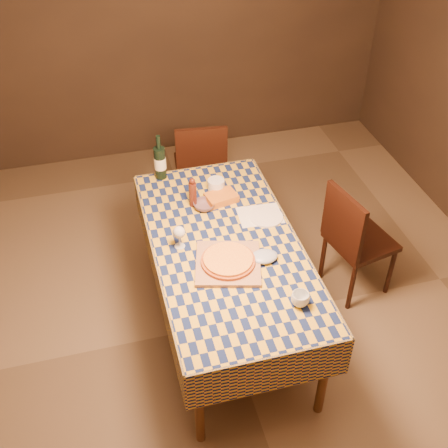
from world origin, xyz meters
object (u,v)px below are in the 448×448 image
object	(u,v)px
cutting_board	(228,263)
pizza	(228,260)
dining_table	(226,253)
bowl	(204,205)
white_plate	(266,217)
chair_right	(353,237)
wine_bottle	(160,162)
chair_far	(201,164)

from	to	relation	value
cutting_board	pizza	xyz separation A→B (m)	(-0.00, 0.00, 0.03)
dining_table	bowl	bearing A→B (deg)	96.62
pizza	white_plate	world-z (taller)	pizza
cutting_board	white_plate	distance (m)	0.53
dining_table	pizza	bearing A→B (deg)	-101.26
white_plate	chair_right	world-z (taller)	chair_right
dining_table	wine_bottle	bearing A→B (deg)	107.54
white_plate	bowl	bearing A→B (deg)	151.34
pizza	wine_bottle	xyz separation A→B (m)	(-0.23, 1.04, 0.09)
dining_table	wine_bottle	xyz separation A→B (m)	(-0.27, 0.86, 0.21)
cutting_board	wine_bottle	distance (m)	1.08
dining_table	pizza	xyz separation A→B (m)	(-0.04, -0.19, 0.12)
pizza	wine_bottle	world-z (taller)	wine_bottle
white_plate	chair_right	bearing A→B (deg)	-7.56
cutting_board	chair_right	xyz separation A→B (m)	(1.02, 0.30, -0.26)
bowl	chair_right	world-z (taller)	chair_right
cutting_board	pizza	world-z (taller)	pizza
pizza	chair_right	size ratio (longest dim) A/B	0.39
dining_table	white_plate	world-z (taller)	white_plate
cutting_board	pizza	distance (m)	0.03
wine_bottle	bowl	bearing A→B (deg)	-63.66
dining_table	bowl	size ratio (longest dim) A/B	12.08
bowl	white_plate	distance (m)	0.44
cutting_board	chair_far	world-z (taller)	chair_far
chair_right	bowl	bearing A→B (deg)	163.99
cutting_board	bowl	world-z (taller)	bowl
cutting_board	chair_far	xyz separation A→B (m)	(0.17, 1.51, -0.26)
cutting_board	white_plate	bearing A→B (deg)	45.70
dining_table	bowl	xyz separation A→B (m)	(-0.05, 0.40, 0.10)
pizza	wine_bottle	size ratio (longest dim) A/B	1.02
pizza	white_plate	size ratio (longest dim) A/B	1.57
pizza	chair_far	distance (m)	1.54
pizza	chair_far	xyz separation A→B (m)	(0.17, 1.51, -0.29)
chair_far	pizza	bearing A→B (deg)	-96.43
bowl	wine_bottle	bearing A→B (deg)	116.34
white_plate	wine_bottle	bearing A→B (deg)	132.53
cutting_board	bowl	distance (m)	0.59
wine_bottle	chair_far	size ratio (longest dim) A/B	0.38
wine_bottle	chair_right	bearing A→B (deg)	-30.85
pizza	white_plate	xyz separation A→B (m)	(0.37, 0.38, -0.03)
bowl	wine_bottle	distance (m)	0.52
cutting_board	chair_far	bearing A→B (deg)	83.57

